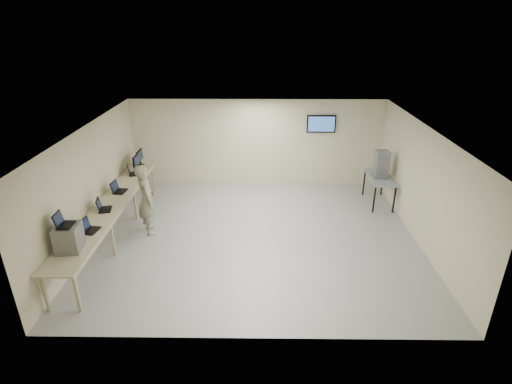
{
  "coord_description": "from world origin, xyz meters",
  "views": [
    {
      "loc": [
        0.11,
        -8.82,
        5.16
      ],
      "look_at": [
        0.0,
        0.2,
        1.15
      ],
      "focal_mm": 28.0,
      "sensor_mm": 36.0,
      "label": 1
    }
  ],
  "objects_px": {
    "soldier": "(146,199)",
    "side_table": "(380,179)",
    "workbench": "(111,207)",
    "equipment_box": "(69,238)"
  },
  "relations": [
    {
      "from": "soldier",
      "to": "side_table",
      "type": "height_order",
      "value": "soldier"
    },
    {
      "from": "equipment_box",
      "to": "soldier",
      "type": "bearing_deg",
      "value": 62.48
    },
    {
      "from": "side_table",
      "to": "workbench",
      "type": "bearing_deg",
      "value": -164.39
    },
    {
      "from": "equipment_box",
      "to": "side_table",
      "type": "distance_m",
      "value": 8.33
    },
    {
      "from": "workbench",
      "to": "equipment_box",
      "type": "relative_size",
      "value": 11.28
    },
    {
      "from": "equipment_box",
      "to": "side_table",
      "type": "height_order",
      "value": "equipment_box"
    },
    {
      "from": "equipment_box",
      "to": "soldier",
      "type": "height_order",
      "value": "soldier"
    },
    {
      "from": "workbench",
      "to": "side_table",
      "type": "xyz_separation_m",
      "value": [
        7.19,
        2.01,
        -0.05
      ]
    },
    {
      "from": "soldier",
      "to": "side_table",
      "type": "distance_m",
      "value": 6.6
    },
    {
      "from": "workbench",
      "to": "side_table",
      "type": "height_order",
      "value": "workbench"
    }
  ]
}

